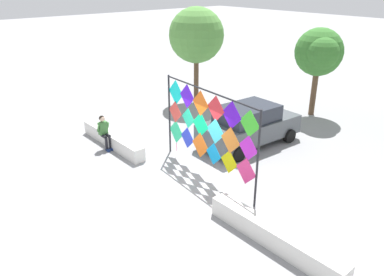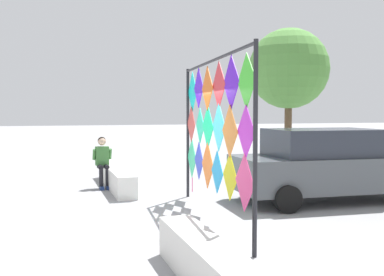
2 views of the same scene
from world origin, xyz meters
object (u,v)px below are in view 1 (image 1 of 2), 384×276
seated_vendor (104,130)px  tree_far_right (194,35)px  kite_display_rack (207,125)px  tree_palm_like (320,53)px  parked_car (249,125)px

seated_vendor → tree_far_right: (-2.60, 6.98, 2.83)m
kite_display_rack → tree_palm_like: 8.56m
kite_display_rack → seated_vendor: size_ratio=3.51×
seated_vendor → parked_car: bearing=54.2°
tree_palm_like → tree_far_right: tree_far_right is taller
kite_display_rack → parked_car: size_ratio=1.10×
seated_vendor → tree_palm_like: size_ratio=0.32×
kite_display_rack → tree_far_right: size_ratio=0.96×
seated_vendor → tree_palm_like: bearing=72.6°
kite_display_rack → seated_vendor: 4.79m
kite_display_rack → seated_vendor: bearing=-159.4°
kite_display_rack → tree_palm_like: bearing=98.3°
kite_display_rack → tree_far_right: tree_far_right is taller
seated_vendor → tree_far_right: 7.97m
tree_palm_like → seated_vendor: bearing=-107.4°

